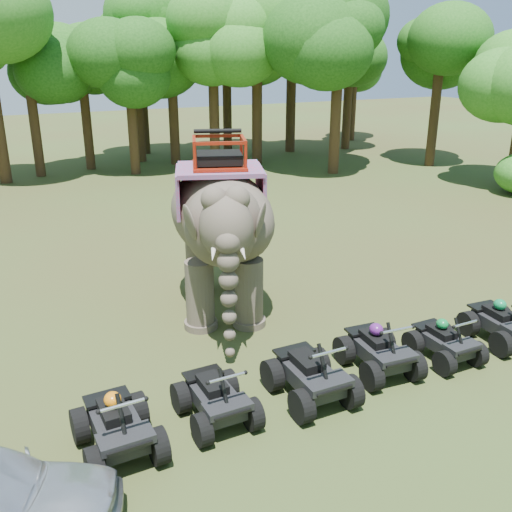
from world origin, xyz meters
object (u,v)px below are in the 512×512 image
object	(u,v)px
atv_0	(116,418)
atv_3	(379,344)
atv_1	(215,391)
elephant	(221,225)
atv_4	(445,336)
atv_5	(503,317)
atv_2	(311,367)

from	to	relation	value
atv_0	atv_3	distance (m)	5.59
atv_1	elephant	bearing A→B (deg)	64.77
atv_4	atv_5	xyz separation A→B (m)	(1.79, 0.06, 0.05)
atv_0	atv_4	bearing A→B (deg)	-2.29
atv_2	atv_5	distance (m)	5.23
atv_2	atv_4	bearing A→B (deg)	-0.41
elephant	atv_3	xyz separation A→B (m)	(1.76, -4.42, -1.64)
atv_2	elephant	bearing A→B (deg)	88.99
atv_3	atv_4	world-z (taller)	atv_3
atv_4	elephant	bearing A→B (deg)	125.52
atv_2	atv_5	world-z (taller)	atv_2
atv_0	atv_5	size ratio (longest dim) A/B	1.06
atv_1	atv_5	world-z (taller)	atv_5
atv_4	atv_1	bearing A→B (deg)	178.08
atv_2	atv_0	bearing A→B (deg)	179.20
elephant	atv_3	world-z (taller)	elephant
atv_3	atv_5	size ratio (longest dim) A/B	1.03
atv_4	atv_0	bearing A→B (deg)	179.33
atv_3	atv_0	bearing A→B (deg)	-173.85
atv_5	atv_2	bearing A→B (deg)	-175.60
atv_0	atv_4	size ratio (longest dim) A/B	1.16
atv_1	atv_3	world-z (taller)	atv_3
atv_0	atv_4	xyz separation A→B (m)	(7.20, -0.03, -0.09)
atv_0	atv_4	world-z (taller)	atv_0
atv_0	atv_5	world-z (taller)	atv_0
atv_1	atv_4	bearing A→B (deg)	-2.92
atv_2	atv_5	size ratio (longest dim) A/B	1.08
elephant	atv_4	bearing A→B (deg)	-34.90
atv_2	atv_4	size ratio (longest dim) A/B	1.19
atv_2	atv_3	world-z (taller)	atv_2
elephant	atv_4	world-z (taller)	elephant
atv_5	atv_1	bearing A→B (deg)	-176.86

